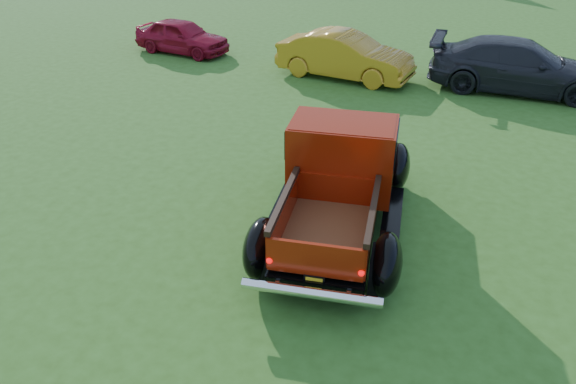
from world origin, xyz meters
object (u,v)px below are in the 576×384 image
(pickup_truck, at_px, (341,173))
(show_car_yellow, at_px, (345,56))
(show_car_grey, at_px, (519,66))
(show_car_red, at_px, (182,36))

(pickup_truck, bearing_deg, show_car_yellow, 97.09)
(pickup_truck, distance_m, show_car_grey, 9.10)
(pickup_truck, height_order, show_car_grey, pickup_truck)
(show_car_yellow, xyz_separation_m, show_car_grey, (5.06, 0.70, 0.05))
(pickup_truck, bearing_deg, show_car_grey, 63.33)
(show_car_yellow, relative_size, show_car_grey, 0.83)
(show_car_yellow, bearing_deg, pickup_truck, -157.38)
(show_car_red, relative_size, show_car_grey, 0.68)
(show_car_yellow, bearing_deg, show_car_red, 91.24)
(pickup_truck, height_order, show_car_red, pickup_truck)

